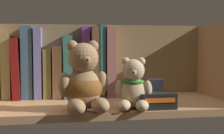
{
  "coord_description": "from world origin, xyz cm",
  "views": [
    {
      "loc": [
        -15.6,
        -92.86,
        18.8
      ],
      "look_at": [
        0.24,
        0.0,
        12.69
      ],
      "focal_mm": 50.07,
      "sensor_mm": 36.0,
      "label": 1
    }
  ],
  "objects": [
    {
      "name": "book_7",
      "position": [
        -9.73,
        13.07,
        9.64
      ],
      "size": [
        2.17,
        9.93,
        15.29
      ],
      "primitive_type": "cube",
      "color": "green",
      "rests_on": "shelf_board"
    },
    {
      "name": "book_3",
      "position": [
        -22.32,
        13.07,
        13.52
      ],
      "size": [
        2.38,
        11.62,
        23.04
      ],
      "primitive_type": "cube",
      "color": "#6466A4",
      "rests_on": "shelf_board"
    },
    {
      "name": "small_product_box",
      "position": [
        10.59,
        -12.01,
        4.15
      ],
      "size": [
        9.75,
        5.61,
        4.3
      ],
      "color": "black",
      "rests_on": "shelf_board"
    },
    {
      "name": "book_10",
      "position": [
        -1.38,
        13.07,
        14.16
      ],
      "size": [
        1.72,
        10.57,
        24.33
      ],
      "primitive_type": "cube",
      "color": "#2D6760",
      "rests_on": "shelf_board"
    },
    {
      "name": "book_8",
      "position": [
        -6.85,
        13.07,
        13.72
      ],
      "size": [
        2.66,
        9.79,
        23.44
      ],
      "primitive_type": "cube",
      "color": "#763693",
      "rests_on": "shelf_board"
    },
    {
      "name": "book_6",
      "position": [
        -12.79,
        13.07,
        12.26
      ],
      "size": [
        3.13,
        14.22,
        20.53
      ],
      "primitive_type": "cube",
      "rotation": [
        0.0,
        -0.01,
        0.0
      ],
      "color": "#33716A",
      "rests_on": "shelf_board"
    },
    {
      "name": "book_4",
      "position": [
        -19.4,
        13.07,
        10.0
      ],
      "size": [
        2.54,
        11.1,
        16.0
      ],
      "primitive_type": "cube",
      "color": "olive",
      "rests_on": "shelf_board"
    },
    {
      "name": "teddy_bear_smaller",
      "position": [
        4.18,
        -11.25,
        7.96
      ],
      "size": [
        10.63,
        10.92,
        13.95
      ],
      "color": "tan",
      "rests_on": "shelf_board"
    },
    {
      "name": "book_1",
      "position": [
        -29.12,
        13.07,
        11.74
      ],
      "size": [
        3.07,
        13.46,
        19.56
      ],
      "primitive_type": "cube",
      "rotation": [
        0.0,
        -0.04,
        0.0
      ],
      "color": "#600F0F",
      "rests_on": "shelf_board"
    },
    {
      "name": "book_9",
      "position": [
        -3.88,
        13.07,
        13.73
      ],
      "size": [
        2.36,
        12.83,
        23.46
      ],
      "primitive_type": "cube",
      "color": "brown",
      "rests_on": "shelf_board"
    },
    {
      "name": "shelf_side_panel_right",
      "position": [
        35.88,
        0.0,
        13.23
      ],
      "size": [
        1.6,
        33.85,
        26.46
      ],
      "primitive_type": "cube",
      "color": "tan",
      "rests_on": "ground"
    },
    {
      "name": "teddy_bear_larger",
      "position": [
        -9.27,
        -11.25,
        9.27
      ],
      "size": [
        13.71,
        14.62,
        18.49
      ],
      "color": "#93704C",
      "rests_on": "shelf_board"
    },
    {
      "name": "shelf_back_panel",
      "position": [
        0.0,
        16.33,
        13.23
      ],
      "size": [
        72.57,
        1.2,
        26.46
      ],
      "primitive_type": "cube",
      "color": "olive",
      "rests_on": "ground"
    },
    {
      "name": "shelf_board",
      "position": [
        0.0,
        0.0,
        1.0
      ],
      "size": [
        70.17,
        31.45,
        2.0
      ],
      "primitive_type": "cube",
      "color": "tan",
      "rests_on": "ground"
    },
    {
      "name": "pillar_candle",
      "position": [
        13.84,
        -0.26,
        5.39
      ],
      "size": [
        5.27,
        5.27,
        6.78
      ],
      "primitive_type": "cylinder",
      "color": "#4C5B99",
      "rests_on": "shelf_board"
    },
    {
      "name": "book_5",
      "position": [
        -16.21,
        13.07,
        10.51
      ],
      "size": [
        2.91,
        12.27,
        17.01
      ],
      "primitive_type": "cube",
      "color": "tan",
      "rests_on": "shelf_board"
    },
    {
      "name": "book_2",
      "position": [
        -25.72,
        13.07,
        13.7
      ],
      "size": [
        3.49,
        10.65,
        23.4
      ],
      "primitive_type": "cube",
      "color": "#355471",
      "rests_on": "shelf_board"
    },
    {
      "name": "book_0",
      "position": [
        -32.17,
        13.07,
        12.21
      ],
      "size": [
        2.82,
        9.9,
        20.41
      ],
      "primitive_type": "cube",
      "color": "olive",
      "rests_on": "shelf_board"
    },
    {
      "name": "book_11",
      "position": [
        1.43,
        13.07,
        13.83
      ],
      "size": [
        2.97,
        11.41,
        23.66
      ],
      "primitive_type": "cube",
      "color": "#A16363",
      "rests_on": "shelf_board"
    }
  ]
}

